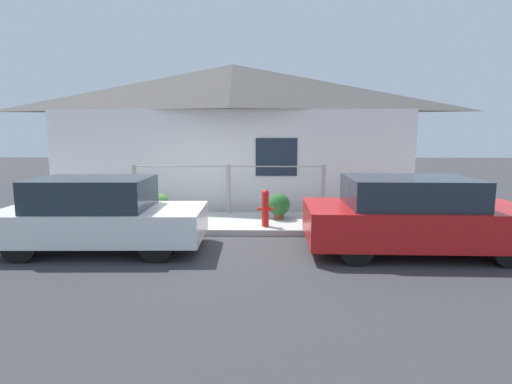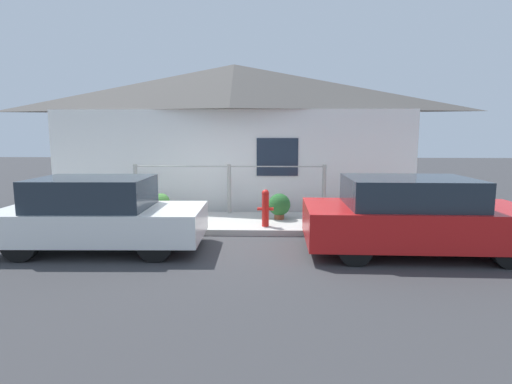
{
  "view_description": "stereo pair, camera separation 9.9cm",
  "coord_description": "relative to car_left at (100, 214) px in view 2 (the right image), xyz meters",
  "views": [
    {
      "loc": [
        0.91,
        -8.16,
        2.1
      ],
      "look_at": [
        0.73,
        0.3,
        0.9
      ],
      "focal_mm": 28.0,
      "sensor_mm": 36.0,
      "label": 1
    },
    {
      "loc": [
        1.01,
        -8.16,
        2.1
      ],
      "look_at": [
        0.73,
        0.3,
        0.9
      ],
      "focal_mm": 28.0,
      "sensor_mm": 36.0,
      "label": 2
    }
  ],
  "objects": [
    {
      "name": "fire_hydrant",
      "position": [
        3.03,
        1.45,
        -0.11
      ],
      "size": [
        0.36,
        0.16,
        0.81
      ],
      "color": "red",
      "rests_on": "sidewalk"
    },
    {
      "name": "potted_plant_by_fence",
      "position": [
        0.46,
        2.46,
        -0.21
      ],
      "size": [
        0.41,
        0.41,
        0.57
      ],
      "color": "#9E5638",
      "rests_on": "sidewalk"
    },
    {
      "name": "potted_plant_corner",
      "position": [
        5.76,
        2.77,
        -0.24
      ],
      "size": [
        0.4,
        0.4,
        0.55
      ],
      "color": "#9E5638",
      "rests_on": "sidewalk"
    },
    {
      "name": "potted_plant_near_hydrant",
      "position": [
        3.35,
        2.23,
        -0.2
      ],
      "size": [
        0.53,
        0.53,
        0.61
      ],
      "color": "brown",
      "rests_on": "sidewalk"
    },
    {
      "name": "house",
      "position": [
        2.09,
        4.54,
        2.57
      ],
      "size": [
        10.22,
        2.23,
        4.11
      ],
      "color": "white",
      "rests_on": "ground_plane"
    },
    {
      "name": "car_right",
      "position": [
        5.7,
        0.0,
        0.01
      ],
      "size": [
        3.97,
        1.87,
        1.36
      ],
      "rotation": [
        0.0,
        0.0,
        -0.02
      ],
      "color": "red",
      "rests_on": "ground_plane"
    },
    {
      "name": "sidewalk",
      "position": [
        2.09,
        2.08,
        -0.6
      ],
      "size": [
        24.0,
        2.01,
        0.13
      ],
      "color": "#B2AFA8",
      "rests_on": "ground_plane"
    },
    {
      "name": "ground_plane",
      "position": [
        2.09,
        1.07,
        -0.67
      ],
      "size": [
        60.0,
        60.0,
        0.0
      ],
      "primitive_type": "plane",
      "color": "#38383A"
    },
    {
      "name": "fence",
      "position": [
        2.09,
        2.93,
        0.15
      ],
      "size": [
        4.9,
        0.1,
        1.25
      ],
      "color": "#999993",
      "rests_on": "sidewalk"
    },
    {
      "name": "car_left",
      "position": [
        0.0,
        0.0,
        0.0
      ],
      "size": [
        3.71,
        1.73,
        1.34
      ],
      "rotation": [
        0.0,
        0.0,
        0.03
      ],
      "color": "white",
      "rests_on": "ground_plane"
    }
  ]
}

